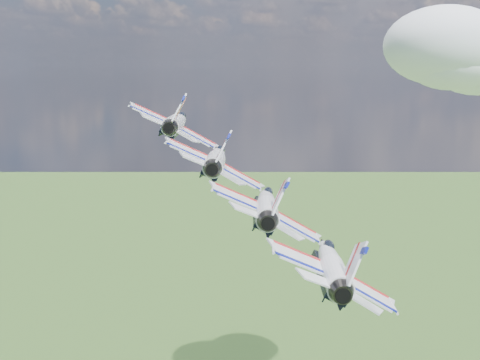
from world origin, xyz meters
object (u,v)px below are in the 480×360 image
at_px(jet_0, 177,122).
at_px(jet_1, 217,158).
at_px(jet_2, 266,204).
at_px(jet_3, 331,263).

distance_m(jet_0, jet_1, 11.61).
relative_size(jet_0, jet_1, 1.00).
relative_size(jet_1, jet_2, 1.00).
xyz_separation_m(jet_1, jet_2, (8.67, -6.89, -3.47)).
bearing_deg(jet_2, jet_0, 120.98).
height_order(jet_1, jet_2, jet_1).
bearing_deg(jet_0, jet_2, -59.02).
height_order(jet_2, jet_3, jet_2).
bearing_deg(jet_3, jet_0, 120.98).
xyz_separation_m(jet_2, jet_3, (8.67, -6.89, -3.47)).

